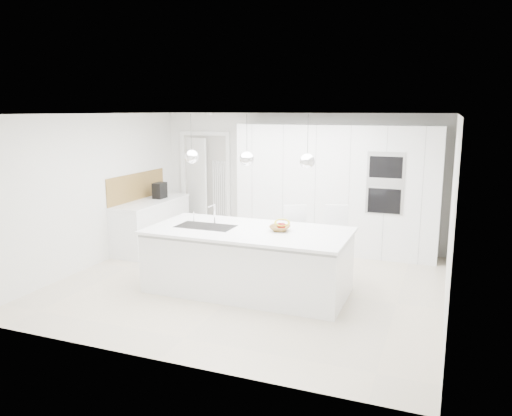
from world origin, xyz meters
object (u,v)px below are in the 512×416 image
at_px(espresso_machine, 160,190).
at_px(bar_stool_left, 292,243).
at_px(bar_stool_right, 333,244).
at_px(island_base, 247,262).
at_px(fruit_bowl, 280,228).

xyz_separation_m(espresso_machine, bar_stool_left, (2.94, -0.98, -0.50)).
distance_m(espresso_machine, bar_stool_right, 3.69).
bearing_deg(espresso_machine, bar_stool_right, -14.88).
distance_m(island_base, fruit_bowl, 0.68).
distance_m(fruit_bowl, bar_stool_left, 0.78).
bearing_deg(island_base, bar_stool_right, 41.98).
relative_size(espresso_machine, bar_stool_right, 0.26).
xyz_separation_m(island_base, bar_stool_right, (1.03, 0.93, 0.14)).
xyz_separation_m(fruit_bowl, espresso_machine, (-2.97, 1.66, 0.11)).
height_order(island_base, bar_stool_left, bar_stool_left).
bearing_deg(fruit_bowl, espresso_machine, 150.82).
bearing_deg(espresso_machine, island_base, -36.53).
xyz_separation_m(espresso_machine, bar_stool_right, (3.56, -0.86, -0.48)).
bearing_deg(espresso_machine, fruit_bowl, -30.44).
bearing_deg(bar_stool_right, island_base, -149.83).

